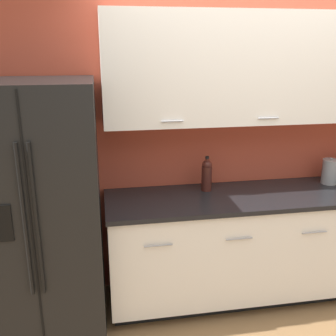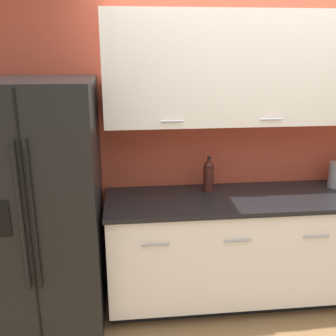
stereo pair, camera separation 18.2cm
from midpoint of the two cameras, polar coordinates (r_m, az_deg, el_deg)
The scene contains 4 objects.
wall_back at distance 3.28m, azimuth 13.41°, elevation 7.28°, with size 10.00×0.39×2.60m.
counter_unit at distance 3.38m, azimuth 14.80°, elevation -10.99°, with size 2.48×0.64×0.91m.
refrigerator at distance 2.97m, azimuth -16.24°, elevation -5.58°, with size 0.84×0.77×1.82m.
wine_bottle at distance 3.15m, azimuth 7.54°, elevation -1.08°, with size 0.08×0.08×0.29m.
Camera 2 is at (-0.96, -1.97, 2.03)m, focal length 42.00 mm.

